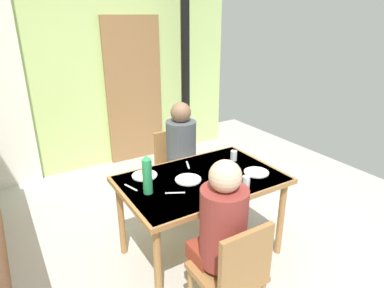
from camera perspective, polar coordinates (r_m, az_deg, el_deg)
The scene contains 19 objects.
ground_plane at distance 3.16m, azimuth -2.37°, elevation -18.16°, with size 5.97×5.97×0.00m, color beige.
wall_back at distance 4.63m, azimuth -17.01°, elevation 12.84°, with size 4.08×0.10×2.79m, color #BBD680.
door_wooden at distance 4.79m, azimuth -9.81°, elevation 8.87°, with size 0.80×0.05×2.00m, color #94683F.
stove_pipe_column at distance 4.78m, azimuth -1.14°, elevation 13.96°, with size 0.12×0.12×2.79m, color black.
dining_table at distance 2.80m, azimuth 1.61°, elevation -7.23°, with size 1.32×0.86×0.75m.
chair_near_diner at distance 2.25m, azimuth 7.09°, elevation -20.98°, with size 0.40×0.40×0.87m.
chair_far_diner at distance 3.56m, azimuth -2.78°, elevation -3.79°, with size 0.40×0.40×0.87m.
person_near_diner at distance 2.16m, azimuth 5.15°, elevation -13.39°, with size 0.30×0.37×0.77m.
person_far_diner at distance 3.34m, azimuth -1.74°, elevation -0.23°, with size 0.30×0.37×0.77m.
water_bottle_green_near at distance 2.50m, azimuth -7.64°, elevation -5.32°, with size 0.07×0.07×0.31m.
dinner_plate_near_left at distance 2.89m, azimuth 10.92°, elevation -4.76°, with size 0.21×0.21×0.01m, color white.
dinner_plate_near_right at distance 2.72m, azimuth -0.66°, elevation -6.08°, with size 0.21×0.21×0.01m, color white.
dinner_plate_far_center at distance 2.82m, azimuth -8.09°, elevation -5.33°, with size 0.21×0.21×0.01m, color white.
drinking_glass_by_near_diner at distance 3.09m, azimuth 7.13°, elevation -1.98°, with size 0.06×0.06×0.09m, color silver.
drinking_glass_by_far_diner at distance 2.63m, azimuth 9.21°, elevation -6.42°, with size 0.06×0.06×0.10m, color silver.
cutlery_knife_near at distance 2.66m, azimuth -10.39°, elevation -7.31°, with size 0.15×0.02×0.00m, color silver.
cutlery_fork_near at distance 2.74m, azimuth 4.93°, elevation -6.06°, with size 0.15×0.02×0.00m, color silver.
cutlery_knife_far at distance 2.99m, azimuth -0.72°, elevation -3.59°, with size 0.15×0.02×0.00m, color silver.
cutlery_fork_far at distance 2.54m, azimuth -2.91°, elevation -8.33°, with size 0.15×0.02×0.00m, color silver.
Camera 1 is at (-1.16, -2.15, 2.01)m, focal length 31.26 mm.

